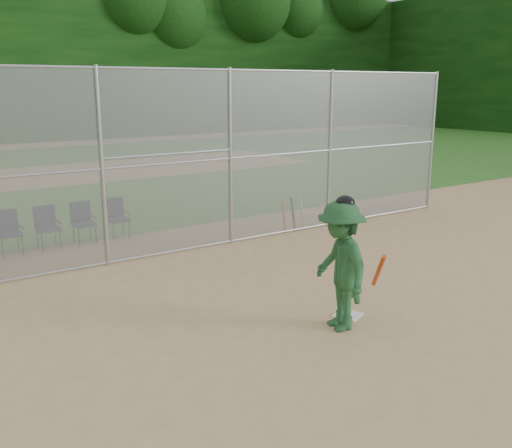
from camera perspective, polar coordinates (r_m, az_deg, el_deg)
ground at (r=9.13m, az=9.02°, el=-9.83°), size 100.00×100.00×0.00m
grass_strip at (r=24.98m, az=-20.55°, el=4.54°), size 100.00×100.00×0.00m
dirt_patch_far at (r=24.98m, az=-20.55°, el=4.54°), size 24.00×24.00×0.00m
backstop_fence at (r=12.56m, az=-6.49°, el=6.54°), size 16.09×0.09×4.00m
treeline at (r=26.73m, az=-22.68°, el=16.75°), size 81.00×60.00×11.00m
home_plate at (r=9.44m, az=9.16°, el=-8.96°), size 0.53×0.53×0.02m
batter_at_plate at (r=8.63m, az=8.43°, el=-4.11°), size 1.13×1.43×2.07m
water_cooler at (r=15.65m, az=8.09°, el=0.95°), size 0.31×0.31×0.39m
spare_bats at (r=14.55m, az=3.73°, el=0.99°), size 0.66×0.27×0.85m
chair_2 at (r=13.54m, az=-23.44°, el=-0.84°), size 0.54×0.52×0.96m
chair_3 at (r=13.71m, az=-20.08°, el=-0.37°), size 0.54×0.52×0.96m
chair_4 at (r=13.92m, az=-16.82°, el=0.09°), size 0.54×0.52×0.96m
chair_5 at (r=14.18m, az=-13.67°, el=0.53°), size 0.54×0.52×0.96m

